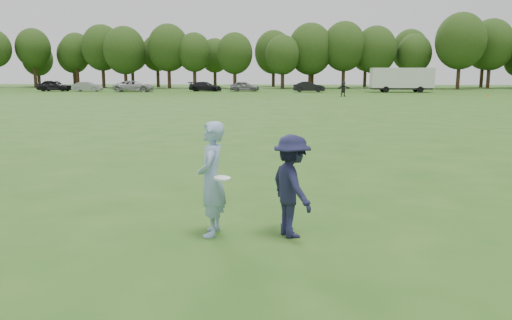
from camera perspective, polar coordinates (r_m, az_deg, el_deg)
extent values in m
plane|color=#255116|center=(8.62, 3.40, -8.17)|extent=(200.00, 200.00, 0.00)
imported|color=#89A8D3|center=(8.25, -5.10, -2.18)|extent=(0.47, 0.70, 1.90)
imported|color=#1A1B3A|center=(8.19, 4.11, -2.99)|extent=(1.06, 1.26, 1.70)
imported|color=#272727|center=(56.01, 9.95, 8.03)|extent=(1.65, 1.14, 1.71)
imported|color=black|center=(75.65, -22.05, 7.89)|extent=(4.65, 1.89, 1.58)
imported|color=gray|center=(73.33, -18.73, 7.94)|extent=(4.05, 1.59, 1.31)
imported|color=#A9A9AE|center=(70.36, -13.77, 8.19)|extent=(5.61, 3.00, 1.50)
imported|color=black|center=(70.39, -5.81, 8.35)|extent=(4.69, 2.25, 1.32)
imported|color=slate|center=(69.60, -1.32, 8.41)|extent=(4.15, 1.80, 1.39)
imported|color=black|center=(67.61, 6.07, 8.31)|extent=(4.28, 1.63, 1.39)
cone|color=#DE5F0B|center=(60.75, 24.90, 6.73)|extent=(0.28, 0.28, 0.30)
cylinder|color=white|center=(7.98, -3.88, -2.08)|extent=(0.30, 0.30, 0.05)
cube|color=silver|center=(69.55, 16.31, 9.01)|extent=(8.00, 2.50, 2.60)
cube|color=black|center=(69.58, 16.25, 7.86)|extent=(7.60, 2.30, 0.25)
cylinder|color=black|center=(67.93, 14.63, 7.80)|extent=(0.80, 0.25, 0.80)
cylinder|color=black|center=(70.39, 14.27, 7.89)|extent=(0.80, 0.25, 0.80)
cylinder|color=black|center=(68.85, 18.27, 7.65)|extent=(0.80, 0.25, 0.80)
cylinder|color=black|center=(71.28, 17.78, 7.74)|extent=(0.80, 0.25, 0.80)
cube|color=#333333|center=(68.81, 12.63, 8.03)|extent=(1.20, 0.15, 0.12)
cylinder|color=#332114|center=(95.46, -23.92, 8.87)|extent=(0.56, 0.56, 4.26)
ellipsoid|color=#213612|center=(95.54, -24.12, 11.62)|extent=(5.79, 5.79, 6.66)
cylinder|color=#332114|center=(93.88, -19.71, 9.03)|extent=(0.56, 0.56, 3.91)
ellipsoid|color=#213612|center=(93.95, -19.87, 11.64)|extent=(5.47, 5.47, 6.29)
cylinder|color=#332114|center=(90.24, -17.04, 9.13)|extent=(0.56, 0.56, 3.83)
ellipsoid|color=#213612|center=(90.32, -17.20, 12.17)|extent=(6.75, 6.75, 7.76)
cylinder|color=#332114|center=(85.78, -14.66, 9.03)|extent=(0.56, 0.56, 3.25)
ellipsoid|color=#213612|center=(85.85, -14.79, 12.03)|extent=(6.76, 6.76, 7.78)
cylinder|color=#332114|center=(84.16, -9.89, 9.34)|extent=(0.56, 0.56, 3.71)
ellipsoid|color=#213612|center=(84.24, -9.99, 12.53)|extent=(6.68, 6.68, 7.68)
cylinder|color=#332114|center=(82.85, -7.01, 9.32)|extent=(0.56, 0.56, 3.46)
ellipsoid|color=#213612|center=(82.90, -7.07, 12.13)|extent=(5.49, 5.49, 6.31)
cylinder|color=#332114|center=(81.69, -2.43, 9.26)|extent=(0.56, 0.56, 3.14)
ellipsoid|color=#213612|center=(81.74, -2.46, 12.09)|extent=(5.78, 5.78, 6.64)
cylinder|color=#332114|center=(80.91, 3.05, 9.21)|extent=(0.56, 0.56, 3.01)
ellipsoid|color=#213612|center=(80.94, 3.07, 11.92)|extent=(5.46, 5.46, 6.28)
cylinder|color=#332114|center=(83.31, 6.17, 9.26)|extent=(0.56, 0.56, 3.23)
ellipsoid|color=#213612|center=(83.39, 6.23, 12.50)|extent=(7.29, 7.29, 8.38)
cylinder|color=#332114|center=(83.57, 9.94, 9.36)|extent=(0.56, 0.56, 3.77)
ellipsoid|color=#213612|center=(83.66, 10.04, 12.67)|extent=(6.95, 6.95, 8.00)
cylinder|color=#332114|center=(84.80, 13.39, 9.10)|extent=(0.56, 0.56, 3.33)
ellipsoid|color=#213612|center=(84.87, 13.52, 12.14)|extent=(6.71, 6.71, 7.71)
cylinder|color=#332114|center=(86.24, 17.49, 8.88)|extent=(0.56, 0.56, 3.22)
ellipsoid|color=#213612|center=(86.28, 17.63, 11.51)|extent=(5.54, 5.54, 6.37)
cylinder|color=#332114|center=(85.05, 22.11, 8.92)|extent=(0.56, 0.56, 4.15)
ellipsoid|color=#213612|center=(85.18, 22.35, 12.48)|extent=(7.59, 7.59, 8.73)
cylinder|color=#332114|center=(90.30, 25.02, 8.67)|extent=(0.56, 0.56, 3.95)
ellipsoid|color=#213612|center=(90.40, 25.26, 11.85)|extent=(7.16, 7.16, 8.24)
cylinder|color=#332114|center=(102.27, -23.54, 8.49)|extent=(0.56, 0.56, 2.73)
ellipsoid|color=#213612|center=(102.29, -23.69, 10.55)|extent=(5.45, 5.45, 6.27)
cylinder|color=#332114|center=(97.55, -20.02, 8.84)|extent=(0.56, 0.56, 3.25)
ellipsoid|color=#213612|center=(97.59, -20.16, 11.21)|extent=(5.68, 5.68, 6.53)
cylinder|color=#332114|center=(96.83, -13.90, 9.25)|extent=(0.56, 0.56, 3.62)
ellipsoid|color=#213612|center=(96.88, -14.01, 11.78)|extent=(5.80, 5.80, 6.67)
cylinder|color=#332114|center=(92.83, -11.13, 9.33)|extent=(0.56, 0.56, 3.61)
ellipsoid|color=#213612|center=(92.88, -11.22, 11.90)|extent=(5.58, 5.58, 6.42)
cylinder|color=#332114|center=(91.21, -4.70, 9.37)|extent=(0.56, 0.56, 3.29)
ellipsoid|color=#213612|center=(91.24, -4.74, 11.82)|extent=(5.30, 5.30, 6.09)
cylinder|color=#332114|center=(91.66, 2.00, 9.40)|extent=(0.56, 0.56, 3.28)
ellipsoid|color=#213612|center=(91.72, 2.01, 12.22)|extent=(6.78, 6.78, 7.79)
cylinder|color=#332114|center=(90.11, 6.43, 9.27)|extent=(0.56, 0.56, 3.11)
ellipsoid|color=#213612|center=(90.14, 6.48, 11.71)|extent=(5.34, 5.34, 6.14)
cylinder|color=#332114|center=(92.35, 12.33, 9.25)|extent=(0.56, 0.56, 3.50)
ellipsoid|color=#213612|center=(92.38, 12.42, 11.60)|extent=(4.82, 4.82, 5.54)
cylinder|color=#332114|center=(94.32, 17.03, 9.14)|extent=(0.56, 0.56, 3.80)
ellipsoid|color=#213612|center=(94.39, 17.17, 11.93)|extent=(6.34, 6.34, 7.29)
cylinder|color=#332114|center=(96.02, 24.38, 8.72)|extent=(0.56, 0.56, 3.84)
ellipsoid|color=#213612|center=(96.07, 24.56, 11.15)|extent=(5.09, 5.09, 5.86)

